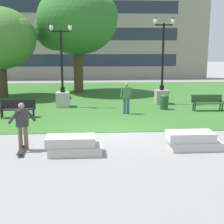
# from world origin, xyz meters

# --- Properties ---
(ground_plane) EXTENTS (140.00, 140.00, 0.00)m
(ground_plane) POSITION_xyz_m (0.00, 0.00, 0.00)
(ground_plane) COLOR gray
(grass_lawn) EXTENTS (40.00, 20.00, 0.02)m
(grass_lawn) POSITION_xyz_m (0.00, 10.00, 0.01)
(grass_lawn) COLOR #336628
(grass_lawn) RESTS_ON ground
(concrete_block_center) EXTENTS (1.89, 0.90, 0.64)m
(concrete_block_center) POSITION_xyz_m (-1.43, -2.67, 0.31)
(concrete_block_center) COLOR #B2ADA3
(concrete_block_center) RESTS_ON ground
(concrete_block_left) EXTENTS (1.91, 0.90, 0.64)m
(concrete_block_left) POSITION_xyz_m (2.82, -2.39, 0.31)
(concrete_block_left) COLOR #BCB7B2
(concrete_block_left) RESTS_ON ground
(person_skateboarder) EXTENTS (0.93, 0.42, 1.71)m
(person_skateboarder) POSITION_xyz_m (-3.24, -2.05, 0.97)
(person_skateboarder) COLOR brown
(person_skateboarder) RESTS_ON ground
(skateboard) EXTENTS (0.29, 1.03, 0.14)m
(skateboard) POSITION_xyz_m (-3.24, -2.45, 0.09)
(skateboard) COLOR black
(skateboard) RESTS_ON ground
(park_bench_near_left) EXTENTS (1.83, 0.65, 0.90)m
(park_bench_near_left) POSITION_xyz_m (-4.63, 3.35, 0.54)
(park_bench_near_left) COLOR black
(park_bench_near_left) RESTS_ON grass_lawn
(park_bench_near_right) EXTENTS (1.81, 0.55, 0.90)m
(park_bench_near_right) POSITION_xyz_m (5.93, 4.46, 0.54)
(park_bench_near_right) COLOR #284723
(park_bench_near_right) RESTS_ON grass_lawn
(lamp_post_right) EXTENTS (1.32, 0.80, 5.02)m
(lamp_post_right) POSITION_xyz_m (-2.54, 6.24, 1.04)
(lamp_post_right) COLOR #ADA89E
(lamp_post_right) RESTS_ON grass_lawn
(lamp_post_left) EXTENTS (1.32, 0.80, 5.47)m
(lamp_post_left) POSITION_xyz_m (3.78, 6.82, 1.12)
(lamp_post_left) COLOR gray
(lamp_post_left) RESTS_ON grass_lawn
(tree_far_left) EXTENTS (6.66, 6.34, 8.43)m
(tree_far_left) POSITION_xyz_m (-1.87, 12.72, 5.67)
(tree_far_left) COLOR #4C3823
(tree_far_left) RESTS_ON grass_lawn
(trash_bin) EXTENTS (0.49, 0.49, 0.96)m
(trash_bin) POSITION_xyz_m (3.51, 4.98, 0.50)
(trash_bin) COLOR #234C28
(trash_bin) RESTS_ON grass_lawn
(person_bystander_near_lawn) EXTENTS (0.68, 0.27, 1.71)m
(person_bystander_near_lawn) POSITION_xyz_m (1.13, 3.86, 0.98)
(person_bystander_near_lawn) COLOR #384C7A
(person_bystander_near_lawn) RESTS_ON grass_lawn
(building_facade_distant) EXTENTS (30.76, 1.03, 12.45)m
(building_facade_distant) POSITION_xyz_m (-2.16, 24.50, 6.22)
(building_facade_distant) COLOR gray
(building_facade_distant) RESTS_ON ground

